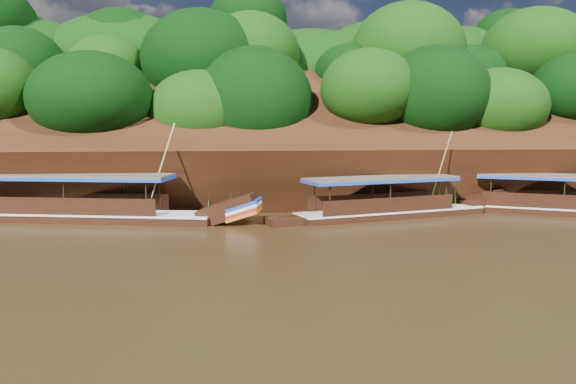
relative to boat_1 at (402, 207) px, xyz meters
name	(u,v)px	position (x,y,z in m)	size (l,w,h in m)	color
ground	(382,247)	(-3.33, -7.69, -0.52)	(160.00, 160.00, 0.00)	black
riverbank	(306,165)	(-3.34, 15.03, 1.37)	(120.00, 30.06, 19.40)	black
boat_1	(402,207)	(0.00, 0.00, 0.00)	(13.25, 5.33, 5.24)	black
boat_2	(104,211)	(-16.42, 0.22, 0.05)	(16.12, 5.48, 5.73)	black
reeds	(293,198)	(-5.98, 1.89, 0.37)	(49.94, 2.21, 2.15)	#1B5916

